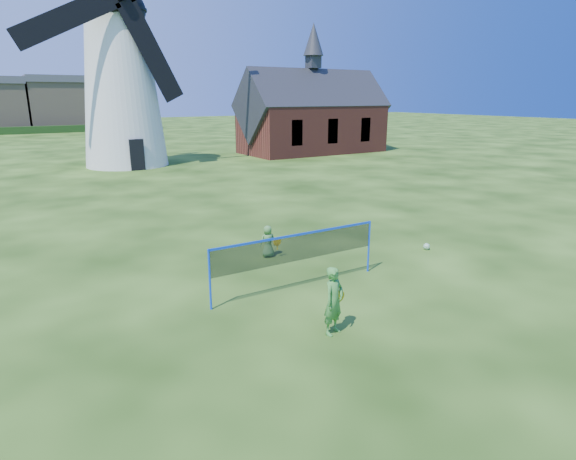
% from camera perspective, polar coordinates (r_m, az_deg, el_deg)
% --- Properties ---
extents(ground, '(220.00, 220.00, 0.00)m').
position_cam_1_polar(ground, '(12.96, 0.41, -7.04)').
color(ground, black).
rests_on(ground, ground).
extents(windmill, '(13.73, 5.93, 18.31)m').
position_cam_1_polar(windmill, '(37.75, -19.50, 16.76)').
color(windmill, white).
rests_on(windmill, ground).
extents(chapel, '(13.30, 6.45, 11.24)m').
position_cam_1_polar(chapel, '(44.69, 2.97, 13.37)').
color(chapel, brown).
rests_on(chapel, ground).
extents(badminton_net, '(5.05, 0.05, 1.55)m').
position_cam_1_polar(badminton_net, '(12.56, 1.13, -2.24)').
color(badminton_net, blue).
rests_on(badminton_net, ground).
extents(player_girl, '(0.74, 0.53, 1.53)m').
position_cam_1_polar(player_girl, '(10.40, 5.54, -8.48)').
color(player_girl, '#439039').
rests_on(player_girl, ground).
extents(player_boy, '(0.64, 0.45, 1.04)m').
position_cam_1_polar(player_boy, '(15.29, -2.42, -1.37)').
color(player_boy, '#4D8640').
rests_on(player_boy, ground).
extents(play_ball, '(0.22, 0.22, 0.22)m').
position_cam_1_polar(play_ball, '(16.78, 16.32, -1.91)').
color(play_ball, green).
rests_on(play_ball, ground).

